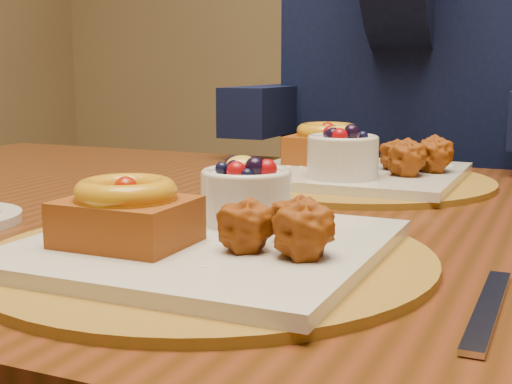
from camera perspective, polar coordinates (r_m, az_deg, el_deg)
dining_table at (r=0.81m, az=3.42°, el=-7.02°), size 1.60×0.90×0.76m
place_setting_near at (r=0.60m, az=-3.96°, el=-3.44°), size 0.38×0.38×0.08m
place_setting_far at (r=0.99m, az=7.69°, el=2.10°), size 0.38×0.38×0.09m
chair_far at (r=1.57m, az=14.70°, el=-4.98°), size 0.53×0.53×0.94m
diner at (r=1.39m, az=12.65°, el=12.14°), size 0.56×0.53×0.91m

